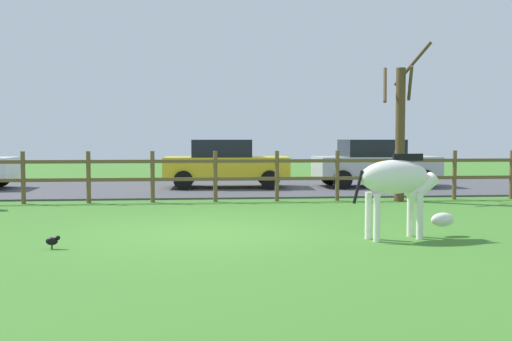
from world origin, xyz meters
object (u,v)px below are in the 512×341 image
zebra (399,183)px  bare_tree (400,128)px  parked_car_silver (374,163)px  parked_car_yellow (225,163)px  crow_on_grass (53,241)px

zebra → bare_tree: bearing=70.7°
bare_tree → parked_car_silver: bearing=82.7°
zebra → parked_car_yellow: 9.97m
parked_car_silver → parked_car_yellow: (-4.94, 0.12, 0.00)m
parked_car_silver → parked_car_yellow: same height
crow_on_grass → parked_car_silver: 12.76m
crow_on_grass → parked_car_yellow: bearing=73.3°
bare_tree → parked_car_yellow: (-4.44, 4.07, -1.08)m
crow_on_grass → parked_car_silver: size_ratio=0.05×
zebra → crow_on_grass: bearing=-175.9°
bare_tree → crow_on_grass: (-7.45, -5.99, -1.80)m
crow_on_grass → parked_car_yellow: 10.53m
crow_on_grass → parked_car_silver: bearing=51.3°
crow_on_grass → parked_car_silver: parked_car_silver is taller
bare_tree → parked_car_silver: 4.13m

